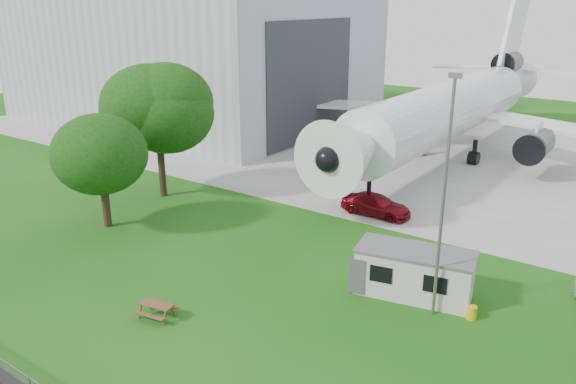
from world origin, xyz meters
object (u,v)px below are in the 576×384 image
Objects in this scene: site_cabin at (415,273)px; picnic_west at (157,317)px; airliner at (453,106)px; hangar at (191,46)px.

site_cabin is 3.87× the size of picnic_west.
picnic_west is (-0.99, -38.07, -5.27)m from airliner.
airliner is at bearing -0.22° from hangar.
airliner is 29.94m from site_cabin.
airliner reaches higher than picnic_west.
hangar is 0.90× the size of airliner.
airliner is 6.86× the size of site_cabin.
picnic_west is at bearing -47.53° from hangar.
hangar reaches higher than site_cabin.
airliner is 26.52× the size of picnic_west.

